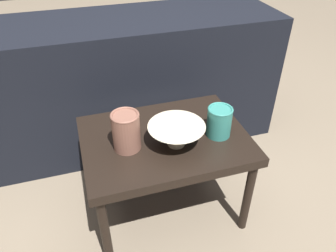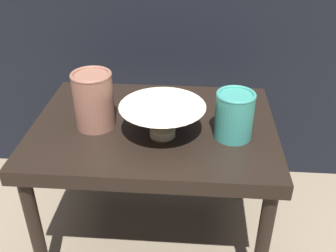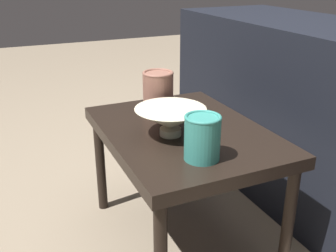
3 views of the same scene
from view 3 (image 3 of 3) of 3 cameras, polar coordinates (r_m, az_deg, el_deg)
name	(u,v)px [view 3 (image 3 of 3)]	position (r m, az deg, el deg)	size (l,w,h in m)	color
ground_plane	(182,235)	(1.48, 2.01, -15.60)	(8.00, 8.00, 0.00)	#7F705B
table	(183,142)	(1.28, 2.23, -2.36)	(0.66, 0.49, 0.42)	black
couch_backdrop	(325,119)	(1.64, 21.82, 0.91)	(1.55, 0.50, 0.71)	black
bowl	(170,119)	(1.19, 0.36, 1.04)	(0.22, 0.22, 0.09)	beige
vase_textured_left	(158,93)	(1.36, -1.44, 4.87)	(0.11, 0.11, 0.15)	brown
vase_colorful_right	(202,137)	(1.05, 5.00, -1.58)	(0.10, 0.10, 0.12)	teal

